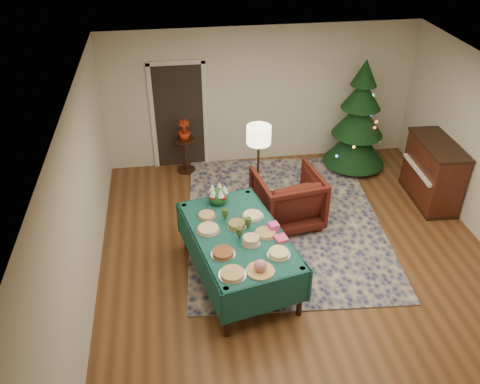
{
  "coord_description": "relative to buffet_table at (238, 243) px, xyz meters",
  "views": [
    {
      "loc": [
        -1.77,
        -5.53,
        5.1
      ],
      "look_at": [
        -0.84,
        0.69,
        1.04
      ],
      "focal_mm": 38.0,
      "sensor_mm": 36.0,
      "label": 1
    }
  ],
  "objects": [
    {
      "name": "platter_8",
      "position": [
        0.27,
        0.37,
        0.18
      ],
      "size": [
        0.32,
        0.32,
        0.05
      ],
      "color": "silver",
      "rests_on": "buffet_table"
    },
    {
      "name": "christmas_tree",
      "position": [
        2.75,
        2.93,
        0.33
      ],
      "size": [
        1.26,
        1.26,
        2.19
      ],
      "color": "black",
      "rests_on": "ground"
    },
    {
      "name": "platter_6",
      "position": [
        -0.4,
        0.13,
        0.19
      ],
      "size": [
        0.34,
        0.34,
        0.06
      ],
      "color": "silver",
      "rests_on": "buffet_table"
    },
    {
      "name": "room_shell",
      "position": [
        0.97,
        0.03,
        0.69
      ],
      "size": [
        7.0,
        7.0,
        7.0
      ],
      "color": "#593319",
      "rests_on": "ground"
    },
    {
      "name": "goblet_1",
      "position": [
        0.15,
        0.08,
        0.26
      ],
      "size": [
        0.09,
        0.09,
        0.19
      ],
      "color": "#2D471E",
      "rests_on": "buffet_table"
    },
    {
      "name": "platter_1",
      "position": [
        0.16,
        -0.8,
        0.23
      ],
      "size": [
        0.37,
        0.37,
        0.18
      ],
      "color": "silver",
      "rests_on": "buffet_table"
    },
    {
      "name": "platter_9",
      "position": [
        -0.39,
        0.47,
        0.18
      ],
      "size": [
        0.27,
        0.27,
        0.05
      ],
      "color": "silver",
      "rests_on": "buffet_table"
    },
    {
      "name": "platter_2",
      "position": [
        0.46,
        -0.53,
        0.19
      ],
      "size": [
        0.31,
        0.31,
        0.07
      ],
      "color": "silver",
      "rests_on": "buffet_table"
    },
    {
      "name": "armchair",
      "position": [
        1.0,
        1.26,
        -0.13
      ],
      "size": [
        1.15,
        1.09,
        1.04
      ],
      "primitive_type": "imported",
      "rotation": [
        0.0,
        0.0,
        3.3
      ],
      "color": "#42130E",
      "rests_on": "ground"
    },
    {
      "name": "goblet_0",
      "position": [
        -0.14,
        0.34,
        0.26
      ],
      "size": [
        0.09,
        0.09,
        0.19
      ],
      "color": "#2D471E",
      "rests_on": "buffet_table"
    },
    {
      "name": "goblet_2",
      "position": [
        -0.0,
        -0.12,
        0.26
      ],
      "size": [
        0.09,
        0.09,
        0.19
      ],
      "color": "#2D471E",
      "rests_on": "buffet_table"
    },
    {
      "name": "potted_plant",
      "position": [
        -0.56,
        3.23,
        0.14
      ],
      "size": [
        0.22,
        0.4,
        0.22
      ],
      "primitive_type": "imported",
      "color": "#B4250C",
      "rests_on": "side_table"
    },
    {
      "name": "doorway",
      "position": [
        -0.63,
        3.51,
        0.44
      ],
      "size": [
        1.08,
        0.04,
        2.16
      ],
      "color": "black",
      "rests_on": "ground"
    },
    {
      "name": "piano",
      "position": [
        3.67,
        1.56,
        -0.1
      ],
      "size": [
        0.67,
        1.35,
        1.14
      ],
      "color": "black",
      "rests_on": "ground"
    },
    {
      "name": "gift_box",
      "position": [
        0.5,
        0.02,
        0.22
      ],
      "size": [
        0.16,
        0.16,
        0.11
      ],
      "primitive_type": "cube",
      "rotation": [
        0.0,
        0.0,
        0.21
      ],
      "color": "#E03E8F",
      "rests_on": "buffet_table"
    },
    {
      "name": "platter_5",
      "position": [
        0.37,
        -0.07,
        0.18
      ],
      "size": [
        0.32,
        0.32,
        0.05
      ],
      "color": "silver",
      "rests_on": "buffet_table"
    },
    {
      "name": "buffet_table",
      "position": [
        0.0,
        0.0,
        0.0
      ],
      "size": [
        1.64,
        2.31,
        0.82
      ],
      "color": "black",
      "rests_on": "ground"
    },
    {
      "name": "platter_3",
      "position": [
        -0.26,
        -0.4,
        0.19
      ],
      "size": [
        0.33,
        0.33,
        0.06
      ],
      "color": "silver",
      "rests_on": "buffet_table"
    },
    {
      "name": "side_table",
      "position": [
        -0.56,
        3.23,
        -0.32
      ],
      "size": [
        0.39,
        0.39,
        0.69
      ],
      "color": "black",
      "rests_on": "ground"
    },
    {
      "name": "rug",
      "position": [
        0.97,
        1.31,
        -0.65
      ],
      "size": [
        3.53,
        4.44,
        0.02
      ],
      "primitive_type": "cube",
      "rotation": [
        0.0,
        0.0,
        -0.08
      ],
      "color": "#131748",
      "rests_on": "ground"
    },
    {
      "name": "centerpiece",
      "position": [
        -0.19,
        0.8,
        0.3
      ],
      "size": [
        0.29,
        0.3,
        0.34
      ],
      "color": "#1E4C1E",
      "rests_on": "buffet_table"
    },
    {
      "name": "platter_0",
      "position": [
        -0.19,
        -0.82,
        0.19
      ],
      "size": [
        0.35,
        0.35,
        0.05
      ],
      "color": "silver",
      "rests_on": "buffet_table"
    },
    {
      "name": "platter_7",
      "position": [
        0.0,
        0.16,
        0.2
      ],
      "size": [
        0.27,
        0.27,
        0.08
      ],
      "color": "silver",
      "rests_on": "buffet_table"
    },
    {
      "name": "napkin_stack",
      "position": [
        0.56,
        -0.21,
        0.18
      ],
      "size": [
        0.19,
        0.19,
        0.04
      ],
      "primitive_type": "cube",
      "rotation": [
        0.0,
        0.0,
        0.21
      ],
      "color": "#F3436A",
      "rests_on": "buffet_table"
    },
    {
      "name": "platter_4",
      "position": [
        0.14,
        -0.24,
        0.22
      ],
      "size": [
        0.26,
        0.26,
        0.11
      ],
      "color": "silver",
      "rests_on": "buffet_table"
    },
    {
      "name": "floor_lamp",
      "position": [
        0.57,
        1.65,
        0.73
      ],
      "size": [
        0.39,
        0.39,
        1.63
      ],
      "color": "#A57F3F",
      "rests_on": "ground"
    }
  ]
}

